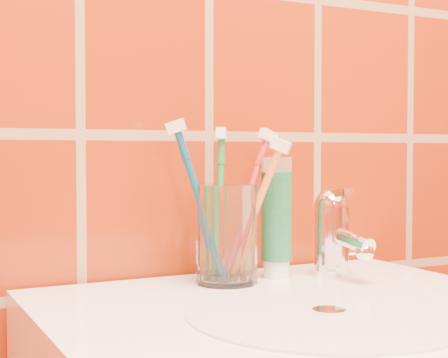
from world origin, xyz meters
TOP-DOWN VIEW (x-y plane):
  - glass_tumbler at (-0.02, 1.11)m, footprint 0.09×0.09m
  - toothpaste_tube at (0.06, 1.12)m, footprint 0.05×0.04m
  - faucet at (0.14, 1.09)m, footprint 0.05×0.11m
  - toothbrush_0 at (-0.02, 1.13)m, footprint 0.09×0.11m
  - toothbrush_1 at (-0.05, 1.12)m, footprint 0.14×0.13m
  - toothbrush_2 at (0.02, 1.12)m, footprint 0.12×0.11m
  - toothbrush_3 at (0.01, 1.09)m, footprint 0.15×0.15m

SIDE VIEW (x-z plane):
  - faucet at x=0.14m, z-range 0.85..0.97m
  - glass_tumbler at x=-0.02m, z-range 0.85..0.98m
  - toothpaste_tube at x=0.06m, z-range 0.84..1.01m
  - toothbrush_3 at x=0.01m, z-range 0.84..1.04m
  - toothbrush_2 at x=0.02m, z-range 0.85..1.05m
  - toothbrush_0 at x=-0.02m, z-range 0.84..1.06m
  - toothbrush_1 at x=-0.05m, z-range 0.84..1.06m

